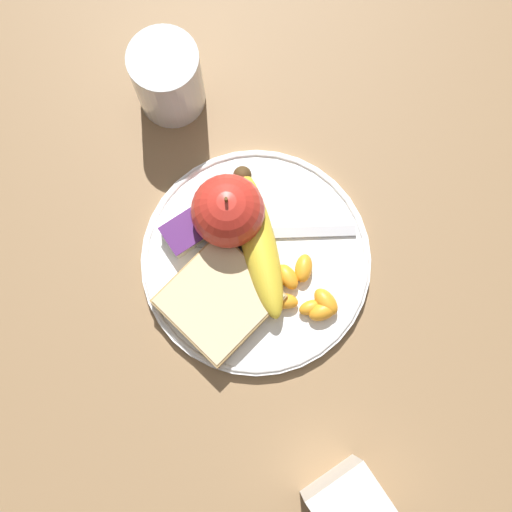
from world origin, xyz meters
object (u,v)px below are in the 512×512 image
Objects in this scene: juice_glass at (168,80)px; apple at (231,209)px; jam_packet at (185,233)px; condiment_caddy at (350,506)px; bread_slice at (219,299)px; plate at (256,260)px; banana at (258,241)px; fork at (255,234)px.

apple is (0.03, 0.17, 0.00)m from juice_glass.
juice_glass is 0.18m from jam_packet.
condiment_caddy is at bearing 77.80° from apple.
condiment_caddy reaches higher than bread_slice.
apple is at bearing -93.93° from plate.
bread_slice is at bearing 83.13° from jam_packet.
banana is 0.30m from condiment_caddy.
juice_glass reaches higher than bread_slice.
banana is at bearing -157.54° from bread_slice.
bread_slice is at bearing 15.19° from plate.
apple is 0.10m from bread_slice.
banana reaches higher than fork.
bread_slice is at bearing 22.46° from banana.
plate is 3.12× the size of condiment_caddy.
banana is 0.08m from jam_packet.
apple reaches higher than banana.
juice_glass is at bearing -98.51° from apple.
juice_glass is at bearing -117.03° from jam_packet.
juice_glass is 0.26m from bread_slice.
juice_glass is at bearing -61.92° from fork.
plate is 1.48× the size of banana.
plate is 0.09m from jam_packet.
fork is at bearing -105.54° from condiment_caddy.
plate is at bearing 89.58° from fork.
apple reaches higher than jam_packet.
banana is (-0.01, 0.04, -0.02)m from apple.
apple is 1.92× the size of jam_packet.
apple is 0.52× the size of fork.
apple reaches higher than condiment_caddy.
apple is 0.34m from condiment_caddy.
bread_slice is 2.74× the size of jam_packet.
bread_slice is at bearing 60.22° from fork.
apple reaches higher than bread_slice.
jam_packet is (0.08, 0.16, -0.03)m from juice_glass.
juice_glass is 1.14× the size of apple.
fork is at bearing 86.13° from juice_glass.
fork is at bearing -151.74° from bread_slice.
juice_glass reaches higher than plate.
banana is at bearing 100.47° from apple.
jam_packet is at bearing -1.56° from fork.
bread_slice is (0.06, 0.07, -0.03)m from apple.
juice_glass is 2.19× the size of jam_packet.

